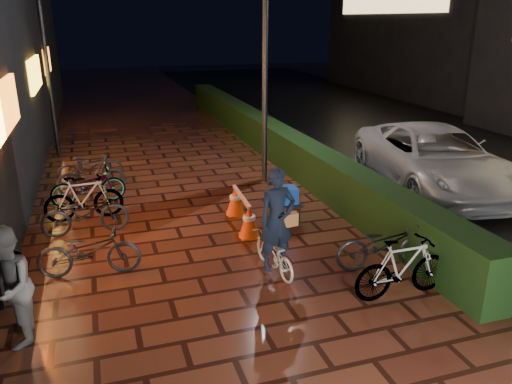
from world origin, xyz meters
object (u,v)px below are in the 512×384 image
object	(u,v)px
van	(434,158)
cyclist	(276,235)
bystander_person	(8,288)
traffic_barrier	(242,210)
cart_assembly	(285,197)

from	to	relation	value
van	cyclist	size ratio (longest dim) A/B	2.96
bystander_person	traffic_barrier	xyz separation A→B (m)	(3.99, 2.93, -0.50)
traffic_barrier	cart_assembly	distance (m)	0.94
bystander_person	van	bearing A→B (deg)	109.09
van	cyclist	distance (m)	6.14
bystander_person	cart_assembly	distance (m)	5.57
cyclist	cart_assembly	bearing A→B (deg)	64.53
bystander_person	van	world-z (taller)	bystander_person
bystander_person	cyclist	size ratio (longest dim) A/B	0.88
traffic_barrier	van	bearing A→B (deg)	9.16
cyclist	traffic_barrier	bearing A→B (deg)	88.65
van	traffic_barrier	xyz separation A→B (m)	(-5.29, -0.85, -0.45)
cart_assembly	bystander_person	bearing A→B (deg)	-150.95
bystander_person	cart_assembly	world-z (taller)	bystander_person
cart_assembly	cyclist	bearing A→B (deg)	-115.47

